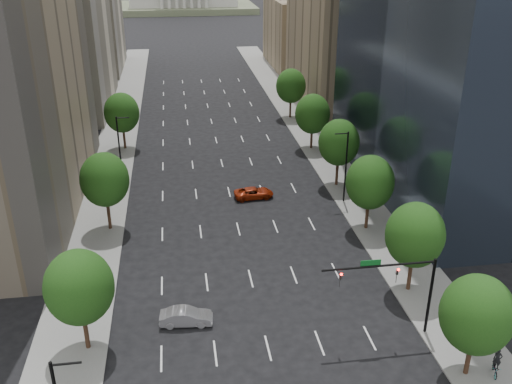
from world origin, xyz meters
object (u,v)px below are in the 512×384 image
traffic_signal (402,282)px  car_silver (186,317)px  car_red_far (254,193)px  cyclist (496,366)px

traffic_signal → car_silver: bearing=166.6°
car_silver → car_red_far: (9.11, 23.80, -0.05)m
traffic_signal → car_silver: traffic_signal is taller
traffic_signal → car_red_far: traffic_signal is taller
car_silver → car_red_far: bearing=-15.7°
car_red_far → cyclist: (13.18, -33.22, 0.23)m
car_silver → traffic_signal: bearing=-98.2°
car_red_far → cyclist: 35.74m
cyclist → car_red_far: bearing=133.8°
traffic_signal → car_silver: 17.82m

